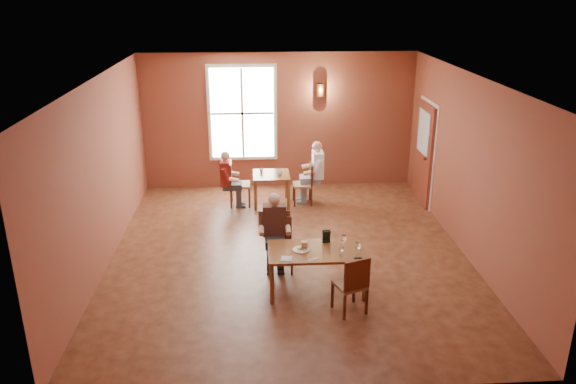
{
  "coord_description": "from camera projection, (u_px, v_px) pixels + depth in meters",
  "views": [
    {
      "loc": [
        -0.55,
        -8.67,
        4.35
      ],
      "look_at": [
        0.0,
        0.2,
        1.05
      ],
      "focal_mm": 35.0,
      "sensor_mm": 36.0,
      "label": 1
    }
  ],
  "objects": [
    {
      "name": "wall_sconce",
      "position": [
        320.0,
        90.0,
        12.13
      ],
      "size": [
        0.16,
        0.16,
        0.28
      ],
      "primitive_type": "cylinder",
      "color": "brown",
      "rests_on": "wall_back"
    },
    {
      "name": "ceiling",
      "position": [
        289.0,
        78.0,
        8.61
      ],
      "size": [
        6.0,
        7.0,
        0.04
      ],
      "primitive_type": "cube",
      "color": "white",
      "rests_on": "wall_back"
    },
    {
      "name": "chair_diner_white",
      "position": [
        302.0,
        184.0,
        11.7
      ],
      "size": [
        0.39,
        0.39,
        0.88
      ],
      "primitive_type": null,
      "rotation": [
        0.0,
        0.0,
        1.57
      ],
      "color": "#593518",
      "rests_on": "ground"
    },
    {
      "name": "napkin",
      "position": [
        287.0,
        258.0,
        8.01
      ],
      "size": [
        0.18,
        0.18,
        0.01
      ],
      "primitive_type": "cube",
      "rotation": [
        0.0,
        0.0,
        -0.12
      ],
      "color": "silver",
      "rests_on": "main_table"
    },
    {
      "name": "wall_right",
      "position": [
        469.0,
        167.0,
        9.31
      ],
      "size": [
        0.04,
        7.0,
        3.0
      ],
      "primitive_type": "cube",
      "color": "brown",
      "rests_on": "ground"
    },
    {
      "name": "knife",
      "position": [
        314.0,
        259.0,
        8.0
      ],
      "size": [
        0.17,
        0.1,
        0.0
      ],
      "primitive_type": "cube",
      "rotation": [
        0.0,
        0.0,
        0.49
      ],
      "color": "silver",
      "rests_on": "main_table"
    },
    {
      "name": "wall_left",
      "position": [
        102.0,
        174.0,
        8.96
      ],
      "size": [
        0.04,
        7.0,
        3.0
      ],
      "primitive_type": "cube",
      "color": "brown",
      "rests_on": "ground"
    },
    {
      "name": "wall_back",
      "position": [
        279.0,
        121.0,
        12.41
      ],
      "size": [
        6.0,
        0.04,
        3.0
      ],
      "primitive_type": "cube",
      "color": "brown",
      "rests_on": "ground"
    },
    {
      "name": "chair_diner_maroon",
      "position": [
        240.0,
        184.0,
        11.62
      ],
      "size": [
        0.41,
        0.41,
        0.94
      ],
      "primitive_type": null,
      "rotation": [
        0.0,
        0.0,
        -1.57
      ],
      "color": "brown",
      "rests_on": "ground"
    },
    {
      "name": "chair_empty",
      "position": [
        350.0,
        283.0,
        7.81
      ],
      "size": [
        0.5,
        0.5,
        0.88
      ],
      "primitive_type": null,
      "rotation": [
        0.0,
        0.0,
        0.36
      ],
      "color": "brown",
      "rests_on": "ground"
    },
    {
      "name": "window",
      "position": [
        242.0,
        113.0,
        12.25
      ],
      "size": [
        1.36,
        0.1,
        1.96
      ],
      "primitive_type": "cube",
      "color": "white",
      "rests_on": "wall_back"
    },
    {
      "name": "diner_white",
      "position": [
        304.0,
        175.0,
        11.64
      ],
      "size": [
        0.51,
        0.51,
        1.28
      ],
      "primitive_type": null,
      "rotation": [
        0.0,
        0.0,
        1.57
      ],
      "color": "silver",
      "rests_on": "ground"
    },
    {
      "name": "second_table",
      "position": [
        271.0,
        189.0,
        11.7
      ],
      "size": [
        0.75,
        0.75,
        0.66
      ],
      "primitive_type": null,
      "color": "brown",
      "rests_on": "ground"
    },
    {
      "name": "ground",
      "position": [
        289.0,
        253.0,
        9.66
      ],
      "size": [
        6.0,
        7.0,
        0.01
      ],
      "primitive_type": "cube",
      "color": "brown",
      "rests_on": "ground"
    },
    {
      "name": "sandwich",
      "position": [
        304.0,
        246.0,
        8.28
      ],
      "size": [
        0.09,
        0.09,
        0.11
      ],
      "primitive_type": "cube",
      "rotation": [
        0.0,
        0.0,
        -0.04
      ],
      "color": "tan",
      "rests_on": "main_table"
    },
    {
      "name": "plate_food",
      "position": [
        301.0,
        249.0,
        8.26
      ],
      "size": [
        0.26,
        0.26,
        0.03
      ],
      "primitive_type": "cylinder",
      "rotation": [
        0.0,
        0.0,
        0.05
      ],
      "color": "white",
      "rests_on": "main_table"
    },
    {
      "name": "goblet_b",
      "position": [
        358.0,
        247.0,
        8.14
      ],
      "size": [
        0.1,
        0.1,
        0.19
      ],
      "primitive_type": null,
      "rotation": [
        0.0,
        0.0,
        0.41
      ],
      "color": "white",
      "rests_on": "main_table"
    },
    {
      "name": "cup_a",
      "position": [
        280.0,
        173.0,
        11.51
      ],
      "size": [
        0.14,
        0.14,
        0.09
      ],
      "primitive_type": "imported",
      "rotation": [
        0.0,
        0.0,
        -0.24
      ],
      "color": "silver",
      "rests_on": "second_table"
    },
    {
      "name": "menu_stand",
      "position": [
        326.0,
        236.0,
        8.48
      ],
      "size": [
        0.13,
        0.08,
        0.2
      ],
      "primitive_type": "cube",
      "rotation": [
        0.0,
        0.0,
        0.17
      ],
      "color": "black",
      "rests_on": "main_table"
    },
    {
      "name": "diner_maroon",
      "position": [
        238.0,
        179.0,
        11.58
      ],
      "size": [
        0.46,
        0.46,
        1.15
      ],
      "primitive_type": null,
      "rotation": [
        0.0,
        0.0,
        -1.57
      ],
      "color": "maroon",
      "rests_on": "ground"
    },
    {
      "name": "main_table",
      "position": [
        316.0,
        270.0,
        8.39
      ],
      "size": [
        1.42,
        0.8,
        0.67
      ],
      "primitive_type": null,
      "color": "brown",
      "rests_on": "ground"
    },
    {
      "name": "wall_front",
      "position": [
        310.0,
        275.0,
        5.86
      ],
      "size": [
        6.0,
        0.04,
        3.0
      ],
      "primitive_type": "cube",
      "color": "brown",
      "rests_on": "ground"
    },
    {
      "name": "goblet_c",
      "position": [
        341.0,
        250.0,
        8.08
      ],
      "size": [
        0.09,
        0.09,
        0.18
      ],
      "primitive_type": null,
      "rotation": [
        0.0,
        0.0,
        -0.21
      ],
      "color": "white",
      "rests_on": "main_table"
    },
    {
      "name": "chair_diner_main",
      "position": [
        280.0,
        246.0,
        8.93
      ],
      "size": [
        0.38,
        0.38,
        0.86
      ],
      "primitive_type": null,
      "rotation": [
        0.0,
        0.0,
        3.14
      ],
      "color": "brown",
      "rests_on": "ground"
    },
    {
      "name": "door",
      "position": [
        423.0,
        154.0,
        11.61
      ],
      "size": [
        0.12,
        1.04,
        2.1
      ],
      "primitive_type": "cube",
      "color": "maroon",
      "rests_on": "ground"
    },
    {
      "name": "sunglasses",
      "position": [
        358.0,
        258.0,
        8.02
      ],
      "size": [
        0.11,
        0.04,
        0.01
      ],
      "primitive_type": "cube",
      "rotation": [
        0.0,
        0.0,
        0.04
      ],
      "color": "black",
      "rests_on": "main_table"
    },
    {
      "name": "diner_main",
      "position": [
        280.0,
        237.0,
        8.84
      ],
      "size": [
        0.48,
        0.48,
        1.21
      ],
      "primitive_type": null,
      "rotation": [
        0.0,
        0.0,
        3.14
      ],
      "color": "black",
      "rests_on": "ground"
    },
    {
      "name": "goblet_a",
      "position": [
        343.0,
        240.0,
        8.39
      ],
      "size": [
        0.07,
        0.07,
        0.18
      ],
      "primitive_type": null,
      "rotation": [
        0.0,
        0.0,
        0.0
      ],
      "color": "white",
      "rests_on": "main_table"
    },
    {
      "name": "cup_b",
      "position": [
        261.0,
        171.0,
        11.68
      ],
      "size": [
        0.12,
        0.12,
        0.08
      ],
      "primitive_type": "imported",
      "rotation": [
        0.0,
        0.0,
        -0.43
      ],
      "color": "white",
      "rests_on": "second_table"
    }
  ]
}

